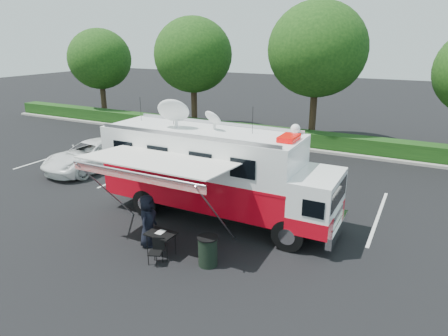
# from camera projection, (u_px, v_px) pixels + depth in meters

# --- Properties ---
(ground_plane) EXTENTS (120.00, 120.00, 0.00)m
(ground_plane) POSITION_uv_depth(u_px,v_px,m) (218.00, 218.00, 15.47)
(ground_plane) COLOR black
(ground_plane) RESTS_ON ground
(back_border) EXTENTS (60.00, 6.14, 8.87)m
(back_border) POSITION_uv_depth(u_px,v_px,m) (334.00, 66.00, 24.29)
(back_border) COLOR #9E998E
(back_border) RESTS_ON ground_plane
(stall_lines) EXTENTS (24.12, 5.50, 0.01)m
(stall_lines) POSITION_uv_depth(u_px,v_px,m) (239.00, 191.00, 18.22)
(stall_lines) COLOR silver
(stall_lines) RESTS_ON ground_plane
(command_truck) EXTENTS (9.10, 2.50, 4.37)m
(command_truck) POSITION_uv_depth(u_px,v_px,m) (216.00, 172.00, 14.92)
(command_truck) COLOR black
(command_truck) RESTS_ON ground_plane
(awning) EXTENTS (4.97, 2.57, 3.00)m
(awning) POSITION_uv_depth(u_px,v_px,m) (155.00, 164.00, 12.79)
(awning) COLOR silver
(awning) RESTS_ON ground_plane
(white_suv) EXTENTS (2.99, 5.55, 1.48)m
(white_suv) POSITION_uv_depth(u_px,v_px,m) (94.00, 168.00, 21.30)
(white_suv) COLOR white
(white_suv) RESTS_ON ground_plane
(person) EXTENTS (0.80, 1.00, 1.79)m
(person) POSITION_uv_depth(u_px,v_px,m) (149.00, 245.00, 13.49)
(person) COLOR black
(person) RESTS_ON ground_plane
(folding_table) EXTENTS (0.94, 0.68, 0.79)m
(folding_table) POSITION_uv_depth(u_px,v_px,m) (161.00, 234.00, 12.63)
(folding_table) COLOR black
(folding_table) RESTS_ON ground_plane
(folding_chair) EXTENTS (0.51, 0.54, 0.83)m
(folding_chair) POSITION_uv_depth(u_px,v_px,m) (157.00, 249.00, 12.28)
(folding_chair) COLOR black
(folding_chair) RESTS_ON ground_plane
(trash_bin) EXTENTS (0.64, 0.64, 0.95)m
(trash_bin) POSITION_uv_depth(u_px,v_px,m) (208.00, 251.00, 12.16)
(trash_bin) COLOR black
(trash_bin) RESTS_ON ground_plane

